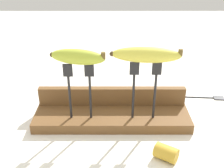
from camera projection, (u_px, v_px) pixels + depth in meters
The scene contains 9 objects.
ground_plane at pixel (112, 122), 0.85m from camera, with size 3.00×3.00×0.00m, color white.
wooden_board at pixel (112, 118), 0.85m from camera, with size 0.47×0.13×0.03m, color brown.
board_backstop at pixel (112, 96), 0.87m from camera, with size 0.46×0.02×0.06m, color brown.
fork_stand_left at pixel (79, 86), 0.77m from camera, with size 0.08×0.01×0.17m.
fork_stand_right at pixel (145, 86), 0.77m from camera, with size 0.09×0.01×0.18m.
banana_raised_left at pixel (78, 57), 0.73m from camera, with size 0.16×0.07×0.04m.
banana_raised_right at pixel (146, 55), 0.73m from camera, with size 0.19×0.06×0.04m.
fork_fallen_near at pixel (204, 97), 0.98m from camera, with size 0.19×0.03×0.01m.
banana_chunk_near at pixel (166, 153), 0.70m from camera, with size 0.07×0.06×0.04m.
Camera 1 is at (0.00, -0.70, 0.50)m, focal length 44.60 mm.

